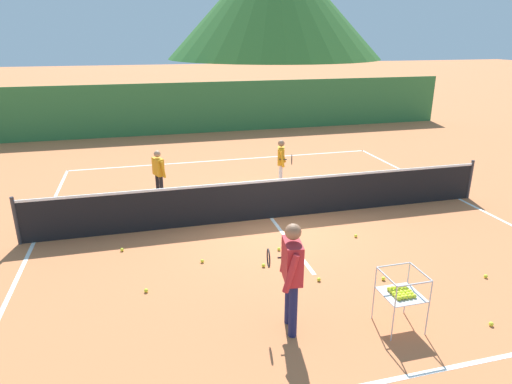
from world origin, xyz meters
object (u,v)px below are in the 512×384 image
Objects in this scene: tennis_ball_4 at (202,261)px; tennis_ball_3 at (491,324)px; student_0 at (159,170)px; tennis_ball_7 at (319,279)px; tennis_ball_10 at (279,249)px; tennis_ball_0 at (122,250)px; tennis_ball_5 at (383,279)px; tennis_net at (271,199)px; tennis_ball_9 at (486,276)px; ball_cart at (402,293)px; student_1 at (281,159)px; tennis_ball_6 at (263,265)px; tennis_ball_1 at (356,236)px; tennis_ball_8 at (146,291)px; instructor at (291,268)px; tennis_ball_11 at (387,291)px.

tennis_ball_3 is at bearing -38.21° from tennis_ball_4.
student_0 reaches higher than tennis_ball_7.
tennis_ball_0 is at bearing 165.79° from tennis_ball_10.
student_0 reaches higher than tennis_ball_5.
tennis_net is 5.31m from tennis_ball_3.
tennis_ball_7 is (-2.02, 1.88, 0.00)m from tennis_ball_3.
tennis_ball_9 is at bearing -12.21° from tennis_ball_5.
student_0 reaches higher than tennis_ball_3.
ball_cart is at bearing -71.05° from tennis_ball_10.
tennis_ball_6 is at bearing -111.69° from student_1.
tennis_net reaches higher than tennis_ball_3.
tennis_ball_8 is (-4.48, -1.10, 0.00)m from tennis_ball_1.
tennis_ball_9 is at bearing 7.26° from instructor.
instructor is at bearing 167.28° from ball_cart.
ball_cart is 13.22× the size of tennis_ball_7.
tennis_ball_10 is (-2.35, 3.21, 0.00)m from tennis_ball_3.
tennis_ball_1 is 1.00× the size of tennis_ball_9.
tennis_ball_11 is at bearing -37.96° from tennis_ball_6.
tennis_ball_3 is 5.01m from tennis_ball_4.
tennis_ball_6 is at bearing -130.25° from tennis_ball_10.
tennis_ball_3 and tennis_ball_5 have the same top height.
tennis_ball_5 is at bearing -101.08° from tennis_ball_1.
tennis_ball_7 is (1.91, -1.22, 0.00)m from tennis_ball_4.
tennis_ball_6 is 0.76m from tennis_ball_10.
tennis_ball_10 is (-3.29, 1.99, 0.00)m from tennis_ball_9.
student_1 is 20.17× the size of tennis_ball_11.
tennis_ball_1 is 1.00× the size of tennis_ball_3.
tennis_ball_11 is at bearing -75.13° from tennis_net.
tennis_ball_10 is at bearing -60.34° from student_0.
tennis_ball_5 is 1.00× the size of tennis_ball_11.
tennis_ball_9 is at bearing -55.65° from tennis_ball_1.
tennis_net is 163.28× the size of tennis_ball_10.
tennis_ball_11 is (1.80, -1.40, 0.00)m from tennis_ball_6.
tennis_ball_10 is 1.00× the size of tennis_ball_11.
tennis_ball_6 is (1.66, -4.35, -0.76)m from student_0.
ball_cart is 1.52m from tennis_ball_3.
instructor is 25.08× the size of tennis_ball_3.
tennis_ball_4 is (-3.39, -0.29, 0.00)m from tennis_ball_1.
tennis_ball_7 is at bearing 146.47° from tennis_ball_11.
tennis_ball_4 is 1.00× the size of tennis_ball_8.
tennis_ball_0 is at bearing 152.40° from tennis_ball_5.
instructor is at bearing -103.95° from tennis_ball_10.
instructor is 2.23m from tennis_ball_11.
instructor is 6.46m from student_0.
tennis_ball_4 is at bearing 154.03° from tennis_ball_5.
tennis_net is 2.67m from tennis_ball_4.
tennis_ball_4 is at bearing -175.07° from tennis_ball_1.
tennis_ball_9 is (5.44, -5.77, -0.76)m from student_0.
tennis_ball_9 is (3.78, -1.42, 0.00)m from tennis_ball_6.
tennis_ball_8 is at bearing -143.26° from tennis_ball_4.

